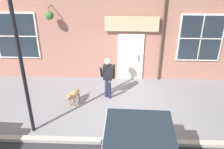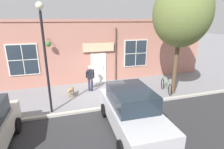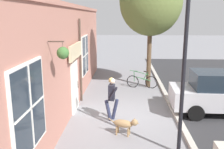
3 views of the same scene
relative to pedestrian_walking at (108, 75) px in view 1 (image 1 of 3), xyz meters
name	(u,v)px [view 1 (image 1 of 3)]	position (x,y,z in m)	size (l,w,h in m)	color
ground_plane	(119,105)	(0.57, 0.45, -1.01)	(90.00, 90.00, 0.00)	gray
storefront_facade	(120,30)	(-1.77, 0.43, 1.20)	(0.95, 18.00, 4.41)	#B27566
pedestrian_walking	(108,75)	(0.00, 0.00, 0.00)	(0.55, 0.58, 1.69)	#282D47
dog_on_leash	(73,95)	(0.51, -1.26, -0.60)	(1.05, 0.48, 0.64)	#997A51
street_lamp	(16,33)	(2.08, -2.32, 2.29)	(0.32, 0.32, 5.10)	black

